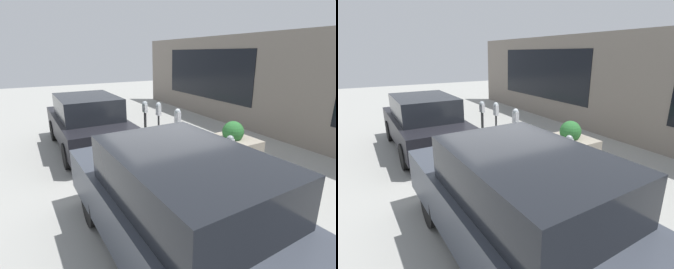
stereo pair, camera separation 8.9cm
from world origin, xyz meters
The scene contains 11 objects.
ground_plane centered at (0.00, 0.00, 0.00)m, with size 40.00×40.00×0.00m, color #999993.
curb_strip centered at (0.00, 0.08, 0.02)m, with size 19.00×0.16×0.04m.
building_facade centered at (0.00, -4.47, 1.73)m, with size 19.00×0.17×3.45m.
parking_meter_nearest centered at (-1.85, -0.35, 0.96)m, with size 0.15×0.13×1.35m.
parking_meter_second centered at (-0.93, -0.28, 0.80)m, with size 0.16×0.14×1.25m.
parking_meter_middle centered at (-0.02, -0.35, 1.03)m, with size 0.16×0.14×1.51m.
parking_meter_fourth centered at (0.99, -0.36, 1.11)m, with size 0.16×0.14×1.51m.
parking_meter_farthest centered at (1.86, -0.35, 0.95)m, with size 0.20×0.17×1.41m.
planter_box centered at (-0.17, -2.04, 0.36)m, with size 1.28×1.12×1.02m.
parked_car_front centered at (-2.74, 1.29, 0.87)m, with size 4.60×1.87×1.68m.
parked_car_middle centered at (2.51, 1.23, 0.83)m, with size 4.19×1.85×1.61m.
Camera 2 is at (-5.18, 2.94, 2.77)m, focal length 28.00 mm.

